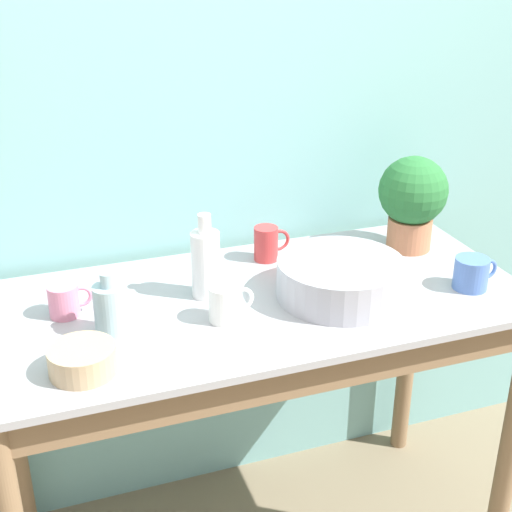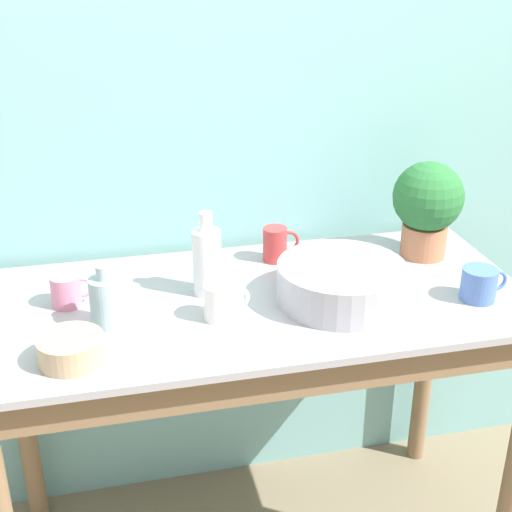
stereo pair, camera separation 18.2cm
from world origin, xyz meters
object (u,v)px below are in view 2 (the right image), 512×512
at_px(potted_plant, 427,204).
at_px(mug_blue, 480,284).
at_px(mug_pink, 67,290).
at_px(mug_red, 276,244).
at_px(bowl_wash_large, 341,283).
at_px(bottle_tall, 207,260).
at_px(bottle_short, 106,300).
at_px(bowl_small_tan, 71,349).
at_px(mug_white, 221,301).

xyz_separation_m(potted_plant, mug_blue, (0.02, -0.29, -0.12)).
distance_m(mug_pink, mug_red, 0.61).
height_order(bowl_wash_large, bottle_tall, bottle_tall).
bearing_deg(bottle_short, mug_pink, 127.50).
height_order(bottle_short, mug_blue, bottle_short).
distance_m(bottle_short, bowl_small_tan, 0.17).
height_order(bottle_tall, bottle_short, bottle_tall).
bearing_deg(bottle_tall, mug_white, -86.13).
relative_size(bottle_tall, bottle_short, 1.44).
height_order(bottle_short, mug_pink, bottle_short).
height_order(mug_pink, mug_blue, mug_blue).
xyz_separation_m(bowl_wash_large, bowl_small_tan, (-0.68, -0.14, -0.02)).
height_order(mug_red, mug_white, mug_red).
xyz_separation_m(potted_plant, mug_red, (-0.43, 0.06, -0.11)).
relative_size(bottle_short, mug_red, 1.47).
relative_size(potted_plant, bowl_small_tan, 1.92).
relative_size(potted_plant, mug_blue, 2.25).
distance_m(bottle_short, mug_blue, 0.95).
distance_m(mug_pink, mug_blue, 1.07).
distance_m(bottle_tall, mug_blue, 0.71).
relative_size(bottle_tall, mug_red, 2.11).
xyz_separation_m(mug_red, mug_white, (-0.22, -0.30, -0.00)).
bearing_deg(mug_red, mug_pink, -166.22).
bearing_deg(bowl_wash_large, potted_plant, 33.06).
relative_size(bowl_wash_large, bottle_short, 2.10).
distance_m(bottle_short, mug_white, 0.28).
bearing_deg(mug_blue, mug_white, 175.56).
bearing_deg(potted_plant, bottle_tall, -171.89).
relative_size(mug_blue, mug_red, 1.17).
relative_size(potted_plant, mug_red, 2.63).
bearing_deg(mug_red, bottle_short, -151.43).
relative_size(mug_red, mug_white, 0.94).
xyz_separation_m(mug_white, bowl_small_tan, (-0.36, -0.12, -0.02)).
bearing_deg(bowl_wash_large, bottle_tall, 159.77).
height_order(bowl_wash_large, bowl_small_tan, bowl_wash_large).
bearing_deg(potted_plant, mug_red, 171.64).
distance_m(mug_blue, mug_white, 0.68).
bearing_deg(potted_plant, bowl_small_tan, -160.84).
bearing_deg(mug_white, bowl_small_tan, -162.34).
bearing_deg(bottle_tall, bottle_short, -157.34).
xyz_separation_m(potted_plant, mug_white, (-0.65, -0.24, -0.11)).
height_order(bowl_wash_large, mug_blue, bowl_wash_large).
relative_size(bottle_tall, mug_pink, 2.09).
height_order(mug_pink, mug_red, mug_red).
height_order(bottle_tall, mug_blue, bottle_tall).
height_order(potted_plant, mug_red, potted_plant).
height_order(potted_plant, bottle_tall, potted_plant).
bearing_deg(bowl_wash_large, bottle_short, 179.01).
xyz_separation_m(bowl_wash_large, mug_blue, (0.35, -0.07, -0.01)).
bearing_deg(mug_white, bottle_tall, 93.87).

